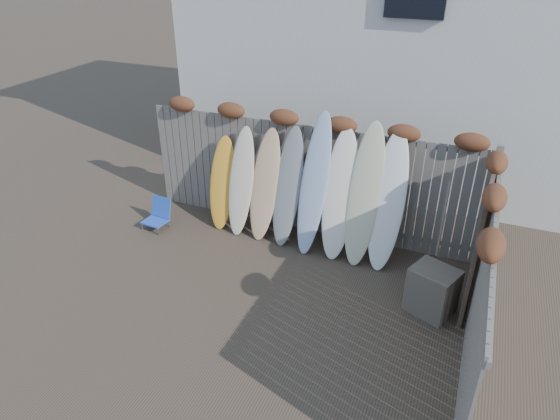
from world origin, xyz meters
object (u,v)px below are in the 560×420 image
at_px(lattice_panel, 478,243).
at_px(wooden_crate, 432,291).
at_px(beach_chair, 158,214).
at_px(surfboard_0, 222,183).

bearing_deg(lattice_panel, wooden_crate, -133.27).
height_order(beach_chair, surfboard_0, surfboard_0).
distance_m(beach_chair, surfboard_0, 1.34).
distance_m(wooden_crate, lattice_panel, 0.93).
distance_m(lattice_panel, surfboard_0, 4.45).
bearing_deg(surfboard_0, wooden_crate, -19.45).
height_order(wooden_crate, lattice_panel, lattice_panel).
xyz_separation_m(wooden_crate, surfboard_0, (-3.93, 1.11, 0.48)).
relative_size(beach_chair, lattice_panel, 0.27).
bearing_deg(lattice_panel, surfboard_0, 174.71).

